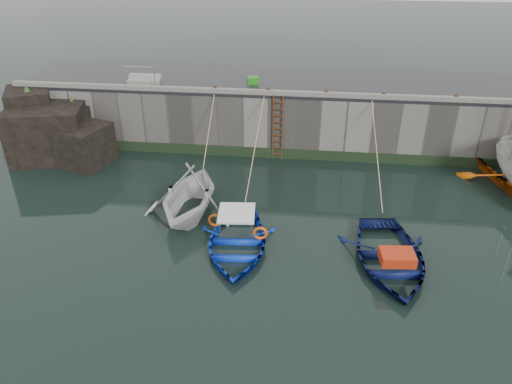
# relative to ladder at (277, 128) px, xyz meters

# --- Properties ---
(ground) EXTENTS (120.00, 120.00, 0.00)m
(ground) POSITION_rel_ladder_xyz_m (2.00, -9.91, -1.59)
(ground) COLOR black
(ground) RESTS_ON ground
(quay_back) EXTENTS (30.00, 5.00, 3.00)m
(quay_back) POSITION_rel_ladder_xyz_m (2.00, 2.59, -0.09)
(quay_back) COLOR slate
(quay_back) RESTS_ON ground
(road_back) EXTENTS (30.00, 5.00, 0.16)m
(road_back) POSITION_rel_ladder_xyz_m (2.00, 2.59, 1.49)
(road_back) COLOR black
(road_back) RESTS_ON quay_back
(kerb_back) EXTENTS (30.00, 0.30, 0.20)m
(kerb_back) POSITION_rel_ladder_xyz_m (2.00, 0.24, 1.67)
(kerb_back) COLOR slate
(kerb_back) RESTS_ON road_back
(algae_back) EXTENTS (30.00, 0.08, 0.50)m
(algae_back) POSITION_rel_ladder_xyz_m (2.00, 0.05, -1.34)
(algae_back) COLOR black
(algae_back) RESTS_ON ground
(rock_outcrop) EXTENTS (5.85, 4.24, 3.41)m
(rock_outcrop) POSITION_rel_ladder_xyz_m (-10.92, -0.80, -0.33)
(rock_outcrop) COLOR black
(rock_outcrop) RESTS_ON ground
(ladder) EXTENTS (0.51, 0.08, 3.20)m
(ladder) POSITION_rel_ladder_xyz_m (0.00, 0.00, 0.00)
(ladder) COLOR #3F1E0F
(ladder) RESTS_ON ground
(boat_near_white) EXTENTS (4.22, 4.80, 2.39)m
(boat_near_white) POSITION_rel_ladder_xyz_m (-3.08, -5.48, -1.59)
(boat_near_white) COLOR silver
(boat_near_white) RESTS_ON ground
(boat_near_white_rope) EXTENTS (0.04, 4.02, 3.10)m
(boat_near_white_rope) POSITION_rel_ladder_xyz_m (-3.08, -1.45, -1.59)
(boat_near_white_rope) COLOR tan
(boat_near_white_rope) RESTS_ON ground
(boat_near_blue) EXTENTS (3.52, 4.68, 0.92)m
(boat_near_blue) POSITION_rel_ladder_xyz_m (-0.88, -7.63, -1.59)
(boat_near_blue) COLOR #0C31C0
(boat_near_blue) RESTS_ON ground
(boat_near_blue_rope) EXTENTS (0.04, 5.83, 3.10)m
(boat_near_blue_rope) POSITION_rel_ladder_xyz_m (-0.88, -2.52, -1.59)
(boat_near_blue_rope) COLOR tan
(boat_near_blue_rope) RESTS_ON ground
(boat_near_navy) EXTENTS (3.86, 5.09, 0.99)m
(boat_near_navy) POSITION_rel_ladder_xyz_m (4.50, -7.89, -1.59)
(boat_near_navy) COLOR #0B1346
(boat_near_navy) RESTS_ON ground
(boat_near_navy_rope) EXTENTS (0.04, 6.06, 3.10)m
(boat_near_navy_rope) POSITION_rel_ladder_xyz_m (4.50, -2.65, -1.59)
(boat_near_navy_rope) COLOR tan
(boat_near_navy_rope) RESTS_ON ground
(fish_crate) EXTENTS (0.61, 0.54, 0.33)m
(fish_crate) POSITION_rel_ladder_xyz_m (-1.38, 1.81, 1.74)
(fish_crate) COLOR #258718
(fish_crate) RESTS_ON road_back
(railing) EXTENTS (1.60, 1.05, 1.00)m
(railing) POSITION_rel_ladder_xyz_m (-6.75, 1.33, 1.77)
(railing) COLOR #A5A8AD
(railing) RESTS_ON road_back
(bollard_a) EXTENTS (0.18, 0.18, 0.28)m
(bollard_a) POSITION_rel_ladder_xyz_m (-3.00, 0.34, 1.71)
(bollard_a) COLOR #3F1E0F
(bollard_a) RESTS_ON road_back
(bollard_b) EXTENTS (0.18, 0.18, 0.28)m
(bollard_b) POSITION_rel_ladder_xyz_m (-0.50, 0.34, 1.71)
(bollard_b) COLOR #3F1E0F
(bollard_b) RESTS_ON road_back
(bollard_c) EXTENTS (0.18, 0.18, 0.28)m
(bollard_c) POSITION_rel_ladder_xyz_m (2.20, 0.34, 1.71)
(bollard_c) COLOR #3F1E0F
(bollard_c) RESTS_ON road_back
(bollard_d) EXTENTS (0.18, 0.18, 0.28)m
(bollard_d) POSITION_rel_ladder_xyz_m (4.80, 0.34, 1.71)
(bollard_d) COLOR #3F1E0F
(bollard_d) RESTS_ON road_back
(bollard_e) EXTENTS (0.18, 0.18, 0.28)m
(bollard_e) POSITION_rel_ladder_xyz_m (8.00, 0.34, 1.71)
(bollard_e) COLOR #3F1E0F
(bollard_e) RESTS_ON road_back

